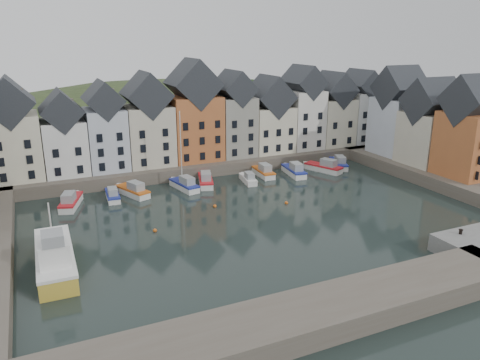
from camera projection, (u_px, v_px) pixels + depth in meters
ground at (266, 222)px, 61.26m from camera, size 260.00×260.00×0.00m
far_quay at (191, 161)px, 87.05m from camera, size 90.00×16.00×2.00m
right_quay at (454, 176)px, 78.22m from camera, size 14.00×54.00×2.00m
near_wall at (282, 325)px, 37.88m from camera, size 50.00×6.00×2.00m
hillside at (160, 211)px, 115.27m from camera, size 153.60×70.40×64.00m
far_terrace at (211, 120)px, 84.25m from camera, size 72.37×8.16×17.78m
right_terrace at (431, 124)px, 79.90m from camera, size 8.30×24.25×16.36m
mooring_buoys at (222, 212)px, 64.27m from camera, size 20.50×5.50×0.50m
boat_a at (71, 202)px, 66.52m from camera, size 4.09×7.06×2.59m
boat_b at (113, 195)px, 69.61m from camera, size 2.17×5.82×2.19m
boat_c at (133, 191)px, 71.25m from camera, size 4.39×6.95×2.56m
boat_d at (185, 185)px, 74.10m from camera, size 3.31×6.88×12.62m
boat_e at (206, 180)px, 76.32m from camera, size 4.01×7.18×2.63m
boat_f at (248, 179)px, 77.66m from camera, size 2.48×5.63×2.09m
boat_g at (263, 172)px, 81.35m from camera, size 2.46×6.74×2.54m
boat_h at (294, 171)px, 81.71m from camera, size 3.09×7.14×2.65m
boat_i at (324, 167)px, 83.84m from camera, size 4.70×7.23×2.66m
boat_j at (339, 163)px, 86.55m from camera, size 4.42×6.98×2.57m
large_vessel at (55, 257)px, 48.06m from camera, size 3.85×13.39×6.94m
mooring_bollard at (461, 231)px, 52.62m from camera, size 0.48×0.48×0.56m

